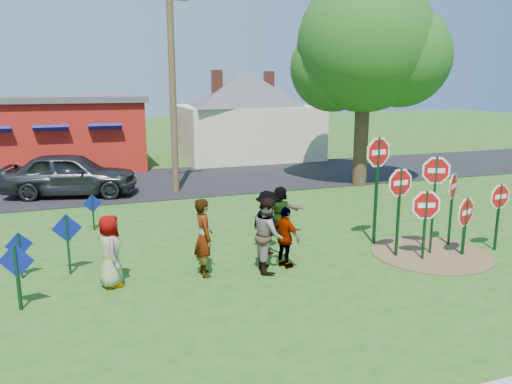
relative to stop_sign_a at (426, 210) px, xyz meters
The scene contains 25 objects.
ground 4.41m from the stop_sign_a, 162.34° to the left, with size 120.00×120.00×0.00m, color #205017.
road 13.45m from the stop_sign_a, 107.38° to the left, with size 120.00×7.50×0.04m, color black.
dirt_patch 1.44m from the stop_sign_a, 28.58° to the left, with size 3.20×3.20×0.03m, color brown.
red_building 21.49m from the stop_sign_a, 116.24° to the left, with size 9.40×7.69×3.90m.
cream_house 19.40m from the stop_sign_a, 85.55° to the left, with size 9.40×9.40×6.50m.
stop_sign_a is the anchor object (origin of this frame).
stop_sign_b 1.96m from the stop_sign_a, 105.92° to the left, with size 1.14×0.22×3.25m.
stop_sign_c 0.87m from the stop_sign_a, 32.69° to the left, with size 0.92×0.44×2.81m.
stop_sign_d 1.67m from the stop_sign_a, 26.69° to the left, with size 0.84×0.57×2.23m.
stop_sign_e 1.24m from the stop_sign_a, ahead, with size 1.03×0.41×1.76m.
stop_sign_f 2.40m from the stop_sign_a, ahead, with size 0.94×0.08×2.00m.
stop_sign_g 0.80m from the stop_sign_a, 139.31° to the left, with size 1.02×0.09×2.53m.
blue_diamond_a 9.70m from the stop_sign_a, behind, with size 0.71×0.22×1.43m.
blue_diamond_b 8.99m from the stop_sign_a, 166.65° to the left, with size 0.70×0.07×1.51m.
blue_diamond_c 10.08m from the stop_sign_a, 167.53° to the left, with size 0.61×0.13×1.14m.
blue_diamond_d 9.92m from the stop_sign_a, 144.34° to the left, with size 0.58×0.12×1.16m.
person_a 7.91m from the stop_sign_a, behind, with size 0.82×0.53×1.68m, color #3E4F8D.
person_b 5.75m from the stop_sign_a, behind, with size 0.69×0.45×1.90m, color #257670.
person_c 4.18m from the stop_sign_a, behind, with size 0.90×0.70×1.85m, color brown.
person_d 4.14m from the stop_sign_a, 152.92° to the left, with size 1.12×0.65×1.74m, color #303136.
person_e 3.74m from the stop_sign_a, 168.72° to the left, with size 0.91×0.38×1.56m, color #49284F.
person_f 4.29m from the stop_sign_a, 129.50° to the left, with size 1.42×0.45×1.53m, color #204E2F.
suv 14.13m from the stop_sign_a, 128.02° to the left, with size 2.10×5.21×1.78m, color #29292D.
utility_pole 11.86m from the stop_sign_a, 113.46° to the left, with size 2.17×0.49×8.91m.
leafy_tree 10.88m from the stop_sign_a, 67.60° to the left, with size 6.46×5.89×9.17m.
Camera 1 is at (-4.36, -11.53, 4.56)m, focal length 35.00 mm.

